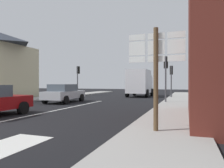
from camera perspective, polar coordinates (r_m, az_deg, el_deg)
name	(u,v)px	position (r m, az deg, el deg)	size (l,w,h in m)	color
ground_plane	(91,103)	(16.66, -5.57, -5.13)	(80.00, 80.00, 0.00)	black
sidewalk_right	(176,108)	(13.12, 16.89, -6.28)	(2.47, 44.00, 0.14)	#9E9B96
sidewalk_left	(7,102)	(18.79, -26.44, -4.33)	(2.47, 44.00, 0.14)	#9E9B96
lane_centre_stripe	(63,109)	(13.17, -13.01, -6.53)	(0.16, 12.00, 0.01)	silver
lane_turn_arrow	(7,146)	(6.00, -26.49, -14.72)	(1.20, 2.20, 0.01)	silver
sedan_far	(64,93)	(17.50, -12.79, -2.38)	(2.12, 4.28, 1.47)	#B7BABF
delivery_truck	(140,82)	(24.76, 7.48, 0.44)	(2.48, 5.00, 3.05)	silver
route_sign_post	(156,68)	(6.46, 11.73, 4.24)	(1.66, 0.14, 3.20)	brown
traffic_light_far_left	(78,74)	(26.19, -9.11, 2.67)	(0.30, 0.49, 3.62)	#47474C
traffic_light_near_right	(166,69)	(16.78, 14.27, 4.00)	(0.30, 0.49, 3.60)	#47474C
traffic_light_far_right	(171,74)	(22.74, 15.66, 2.55)	(0.30, 0.49, 3.36)	#47474C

